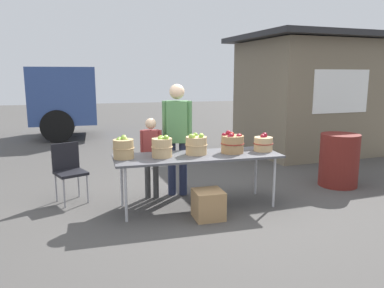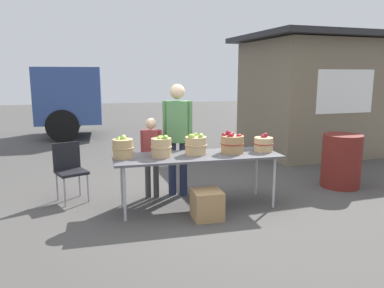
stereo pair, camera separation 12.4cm
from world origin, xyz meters
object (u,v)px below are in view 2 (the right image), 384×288
apple_basket_green_1 (161,146)px  apple_basket_green_2 (196,145)px  market_table (197,158)px  produce_crate (207,205)px  apple_basket_green_0 (123,148)px  trash_barrel (341,161)px  apple_basket_red_1 (264,143)px  folding_chair (70,167)px  child_customer (151,151)px  vendor_adult (178,131)px  apple_basket_red_0 (232,144)px

apple_basket_green_1 → apple_basket_green_2: 0.50m
market_table → apple_basket_green_2: bearing=98.7°
apple_basket_green_2 → produce_crate: (0.02, -0.51, -0.70)m
apple_basket_green_0 → trash_barrel: bearing=4.7°
apple_basket_red_1 → folding_chair: 2.87m
trash_barrel → child_customer: bearing=176.5°
vendor_adult → trash_barrel: size_ratio=1.94×
apple_basket_red_0 → child_customer: size_ratio=0.28×
folding_chair → trash_barrel: trash_barrel is taller
trash_barrel → apple_basket_red_0: bearing=-170.4°
folding_chair → produce_crate: (1.76, -1.19, -0.32)m
folding_chair → trash_barrel: size_ratio=0.98×
apple_basket_red_0 → folding_chair: apple_basket_red_0 is taller
apple_basket_red_1 → child_customer: (-1.56, 0.53, -0.15)m
apple_basket_red_0 → produce_crate: (-0.50, -0.47, -0.70)m
apple_basket_green_1 → vendor_adult: size_ratio=0.18×
trash_barrel → produce_crate: (-2.56, -0.81, -0.25)m
produce_crate → vendor_adult: bearing=98.7°
apple_basket_green_0 → apple_basket_red_1: bearing=-1.2°
apple_basket_green_0 → apple_basket_red_1: apple_basket_green_0 is taller
vendor_adult → child_customer: bearing=22.9°
vendor_adult → produce_crate: size_ratio=4.58×
apple_basket_green_0 → produce_crate: bearing=-26.9°
apple_basket_green_1 → apple_basket_red_0: size_ratio=0.90×
produce_crate → apple_basket_green_1: bearing=138.4°
apple_basket_red_1 → produce_crate: bearing=-154.3°
child_customer → trash_barrel: 3.15m
apple_basket_green_1 → trash_barrel: 3.13m
apple_basket_red_1 → apple_basket_red_0: bearing=-178.7°
apple_basket_red_0 → trash_barrel: apple_basket_red_0 is taller
child_customer → apple_basket_red_1: bearing=175.2°
apple_basket_green_0 → trash_barrel: 3.62m
folding_chair → produce_crate: 2.15m
market_table → folding_chair: size_ratio=2.67×
market_table → apple_basket_red_1: apple_basket_red_1 is taller
market_table → folding_chair: 1.91m
vendor_adult → apple_basket_red_0: bearing=153.7°
vendor_adult → produce_crate: bearing=114.2°
market_table → folding_chair: bearing=157.4°
apple_basket_green_2 → apple_basket_red_1: size_ratio=1.09×
produce_crate → apple_basket_red_1: bearing=25.7°
apple_basket_red_0 → produce_crate: size_ratio=0.90×
apple_basket_green_2 → apple_basket_green_0: bearing=179.4°
apple_basket_green_2 → apple_basket_red_1: 1.01m
market_table → child_customer: (-0.56, 0.55, 0.01)m
child_customer → folding_chair: bearing=5.2°
apple_basket_green_2 → vendor_adult: (-0.14, 0.55, 0.12)m
market_table → trash_barrel: bearing=7.9°
vendor_adult → folding_chair: bearing=10.9°
market_table → child_customer: size_ratio=1.89×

